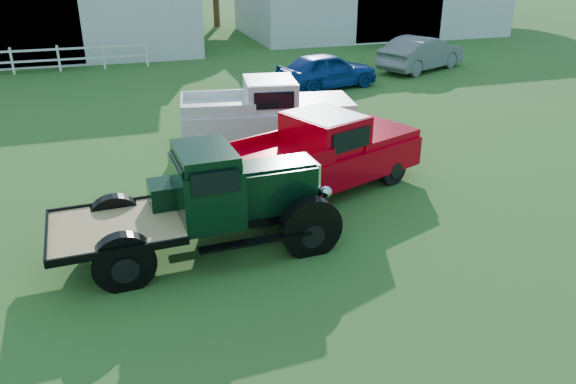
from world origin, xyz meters
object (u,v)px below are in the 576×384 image
object	(u,v)px
misc_car_blue	(327,70)
misc_car_grey	(422,53)
red_pickup	(321,153)
white_pickup	(267,113)

from	to	relation	value
misc_car_blue	misc_car_grey	world-z (taller)	misc_car_grey
red_pickup	misc_car_grey	xyz separation A→B (m)	(9.53, 11.78, -0.17)
white_pickup	misc_car_grey	xyz separation A→B (m)	(9.81, 8.03, -0.17)
red_pickup	misc_car_blue	distance (m)	10.60
misc_car_blue	white_pickup	bearing A→B (deg)	133.11
red_pickup	white_pickup	bearing A→B (deg)	72.93
red_pickup	misc_car_grey	bearing A→B (deg)	29.77
white_pickup	misc_car_blue	distance (m)	7.42
red_pickup	white_pickup	xyz separation A→B (m)	(-0.28, 3.75, -0.01)
red_pickup	white_pickup	size ratio (longest dim) A/B	1.01
white_pickup	misc_car_grey	world-z (taller)	white_pickup
white_pickup	misc_car_blue	xyz separation A→B (m)	(4.28, 6.06, -0.22)
white_pickup	red_pickup	bearing A→B (deg)	-77.28
misc_car_blue	misc_car_grey	distance (m)	5.87
red_pickup	misc_car_blue	xyz separation A→B (m)	(4.00, 9.81, -0.23)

